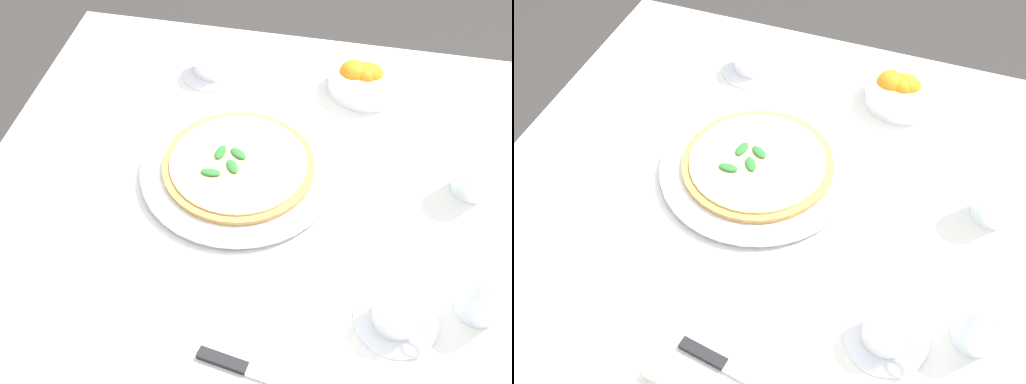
{
  "view_description": "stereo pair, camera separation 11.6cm",
  "coord_description": "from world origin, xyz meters",
  "views": [
    {
      "loc": [
        0.11,
        -0.7,
        1.64
      ],
      "look_at": [
        -0.04,
        0.06,
        0.77
      ],
      "focal_mm": 46.27,
      "sensor_mm": 36.0,
      "label": 1
    },
    {
      "loc": [
        0.22,
        -0.67,
        1.64
      ],
      "look_at": [
        -0.04,
        0.06,
        0.77
      ],
      "focal_mm": 46.27,
      "sensor_mm": 36.0,
      "label": 2
    }
  ],
  "objects": [
    {
      "name": "dining_table",
      "position": [
        0.0,
        0.0,
        0.62
      ],
      "size": [
        1.11,
        1.11,
        0.75
      ],
      "color": "white",
      "rests_on": "ground_plane"
    },
    {
      "name": "citrus_bowl",
      "position": [
        0.11,
        0.4,
        0.78
      ],
      "size": [
        0.15,
        0.15,
        0.07
      ],
      "color": "white",
      "rests_on": "dining_table"
    },
    {
      "name": "water_glass_back_corner",
      "position": [
        0.33,
        0.15,
        0.8
      ],
      "size": [
        0.07,
        0.07,
        0.1
      ],
      "color": "white",
      "rests_on": "dining_table"
    },
    {
      "name": "pizza_plate",
      "position": [
        -0.09,
        0.11,
        0.77
      ],
      "size": [
        0.36,
        0.36,
        0.02
      ],
      "color": "white",
      "rests_on": "dining_table"
    },
    {
      "name": "napkin_folded",
      "position": [
        0.02,
        -0.28,
        0.76
      ],
      "size": [
        0.24,
        0.16,
        0.02
      ],
      "rotation": [
        0.0,
        0.0,
        -0.16
      ],
      "color": "white",
      "rests_on": "dining_table"
    },
    {
      "name": "dinner_knife",
      "position": [
        0.02,
        -0.28,
        0.78
      ],
      "size": [
        0.2,
        0.05,
        0.01
      ],
      "rotation": [
        0.0,
        0.0,
        -0.16
      ],
      "color": "silver",
      "rests_on": "napkin_folded"
    },
    {
      "name": "coffee_cup_near_right",
      "position": [
        0.22,
        -0.15,
        0.78
      ],
      "size": [
        0.13,
        0.13,
        0.07
      ],
      "color": "white",
      "rests_on": "dining_table"
    },
    {
      "name": "coffee_cup_left_edge",
      "position": [
        -0.21,
        0.39,
        0.78
      ],
      "size": [
        0.13,
        0.13,
        0.06
      ],
      "color": "white",
      "rests_on": "dining_table"
    },
    {
      "name": "pizza",
      "position": [
        -0.09,
        0.11,
        0.78
      ],
      "size": [
        0.28,
        0.28,
        0.02
      ],
      "color": "#C68E47",
      "rests_on": "pizza_plate"
    },
    {
      "name": "water_glass_near_left",
      "position": [
        0.34,
        -0.1,
        0.8
      ],
      "size": [
        0.07,
        0.07,
        0.1
      ],
      "color": "white",
      "rests_on": "dining_table"
    }
  ]
}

